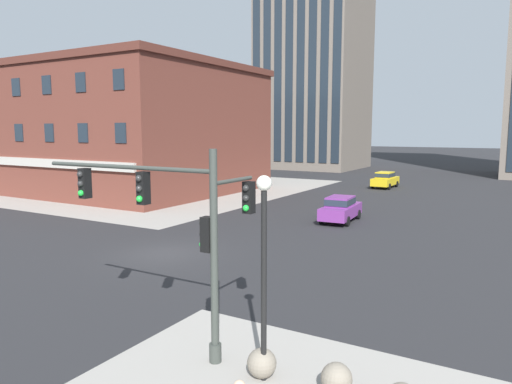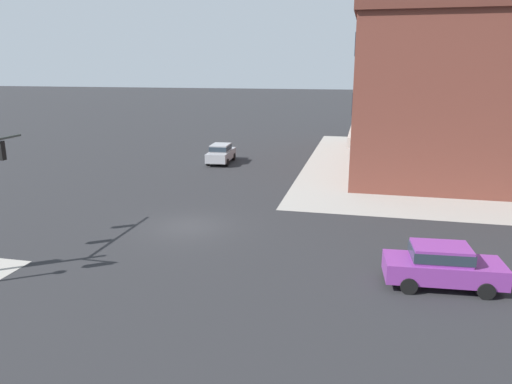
{
  "view_description": "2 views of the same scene",
  "coord_description": "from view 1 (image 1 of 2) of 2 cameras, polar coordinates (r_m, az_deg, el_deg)",
  "views": [
    {
      "loc": [
        15.26,
        -17.23,
        6.0
      ],
      "look_at": [
        4.16,
        1.75,
        3.12
      ],
      "focal_mm": 33.11,
      "sensor_mm": 36.0,
      "label": 1
    },
    {
      "loc": [
        22.76,
        8.91,
        8.26
      ],
      "look_at": [
        -0.93,
        3.49,
        1.87
      ],
      "focal_mm": 33.57,
      "sensor_mm": 36.0,
      "label": 2
    }
  ],
  "objects": [
    {
      "name": "storefront_block_near_corner",
      "position": [
        50.53,
        -16.13,
        7.3
      ],
      "size": [
        25.05,
        19.81,
        12.2
      ],
      "color": "brown",
      "rests_on": "ground"
    },
    {
      "name": "bollard_sphere_curb_b",
      "position": [
        11.75,
        9.7,
        -21.32
      ],
      "size": [
        0.72,
        0.72,
        0.72
      ],
      "primitive_type": "sphere",
      "color": "gray",
      "rests_on": "ground"
    },
    {
      "name": "car_main_southbound_far",
      "position": [
        31.6,
        10.17,
        -1.9
      ],
      "size": [
        2.12,
        4.51,
        1.68
      ],
      "color": "#7A3389",
      "rests_on": "ground"
    },
    {
      "name": "traffic_signal_main",
      "position": [
        12.83,
        -9.07,
        -3.64
      ],
      "size": [
        6.26,
        2.09,
        5.55
      ],
      "color": "#383D38",
      "rests_on": "ground"
    },
    {
      "name": "bollard_sphere_curb_a",
      "position": [
        12.24,
        0.7,
        -19.97
      ],
      "size": [
        0.72,
        0.72,
        0.72
      ],
      "primitive_type": "sphere",
      "color": "gray",
      "rests_on": "ground"
    },
    {
      "name": "ground_plane",
      "position": [
        23.78,
        -10.94,
        -7.28
      ],
      "size": [
        320.0,
        320.0,
        0.0
      ],
      "primitive_type": "plane",
      "color": "#262628"
    },
    {
      "name": "sidewalk_far_corner",
      "position": [
        51.63,
        -13.04,
        0.6
      ],
      "size": [
        32.0,
        32.0,
        0.02
      ],
      "primitive_type": "cube",
      "color": "gray",
      "rests_on": "ground"
    },
    {
      "name": "street_lamp_corner_near",
      "position": [
        11.11,
        0.96,
        -7.37
      ],
      "size": [
        0.36,
        0.36,
        4.98
      ],
      "color": "black",
      "rests_on": "ground"
    },
    {
      "name": "car_main_northbound_near",
      "position": [
        51.23,
        15.33,
        1.51
      ],
      "size": [
        2.01,
        4.46,
        1.68
      ],
      "color": "gold",
      "rests_on": "ground"
    }
  ]
}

